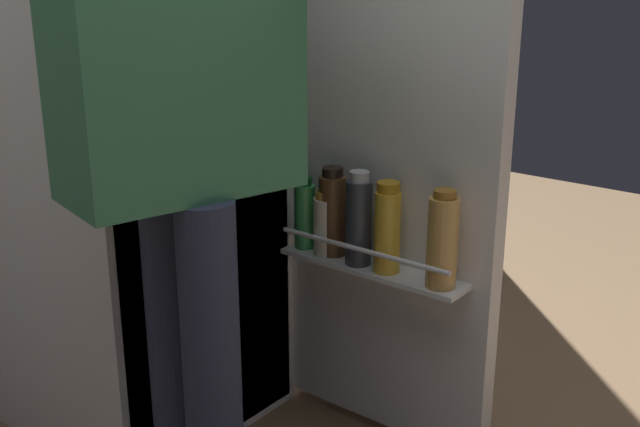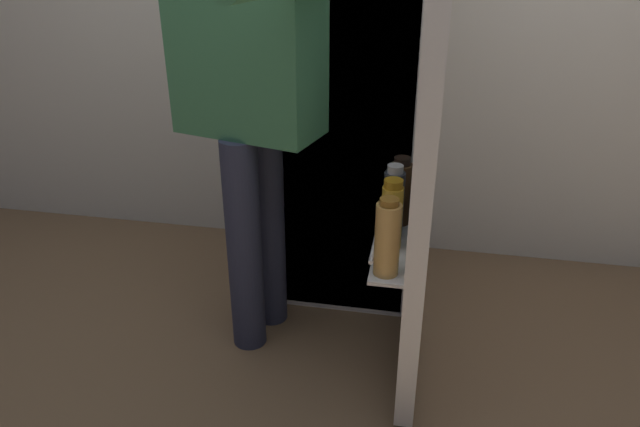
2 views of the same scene
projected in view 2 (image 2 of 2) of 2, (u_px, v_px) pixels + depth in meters
ground_plane at (317, 348)px, 2.16m from camera, size 6.05×6.05×0.00m
refrigerator at (350, 73)px, 2.18m from camera, size 0.66×1.17×1.79m
person at (251, 84)px, 1.85m from camera, size 0.55×0.81×1.57m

